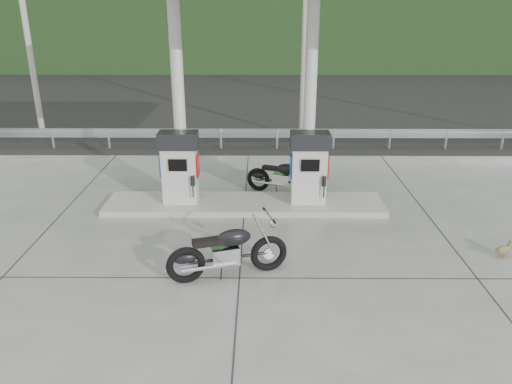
{
  "coord_description": "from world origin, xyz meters",
  "views": [
    {
      "loc": [
        0.37,
        -9.22,
        4.92
      ],
      "look_at": [
        0.3,
        1.0,
        1.0
      ],
      "focal_mm": 35.0,
      "sensor_mm": 36.0,
      "label": 1
    }
  ],
  "objects_px": {
    "motorcycle_left": "(228,252)",
    "motorcycle_right": "(283,177)",
    "gas_pump_left": "(180,168)",
    "duck": "(504,250)",
    "gas_pump_right": "(309,168)"
  },
  "relations": [
    {
      "from": "motorcycle_left",
      "to": "motorcycle_right",
      "type": "height_order",
      "value": "motorcycle_left"
    },
    {
      "from": "gas_pump_left",
      "to": "motorcycle_right",
      "type": "height_order",
      "value": "gas_pump_left"
    },
    {
      "from": "gas_pump_left",
      "to": "motorcycle_right",
      "type": "xyz_separation_m",
      "value": [
        2.62,
        0.97,
        -0.59
      ]
    },
    {
      "from": "motorcycle_right",
      "to": "duck",
      "type": "relative_size",
      "value": 4.4
    },
    {
      "from": "motorcycle_right",
      "to": "duck",
      "type": "xyz_separation_m",
      "value": [
        4.34,
        -3.6,
        -0.3
      ]
    },
    {
      "from": "gas_pump_left",
      "to": "duck",
      "type": "xyz_separation_m",
      "value": [
        6.96,
        -2.63,
        -0.89
      ]
    },
    {
      "from": "gas_pump_right",
      "to": "duck",
      "type": "relative_size",
      "value": 4.09
    },
    {
      "from": "motorcycle_right",
      "to": "gas_pump_right",
      "type": "bearing_deg",
      "value": -39.77
    },
    {
      "from": "motorcycle_left",
      "to": "gas_pump_left",
      "type": "bearing_deg",
      "value": 95.32
    },
    {
      "from": "motorcycle_left",
      "to": "motorcycle_right",
      "type": "distance_m",
      "value": 4.56
    },
    {
      "from": "motorcycle_left",
      "to": "duck",
      "type": "relative_size",
      "value": 4.95
    },
    {
      "from": "gas_pump_right",
      "to": "duck",
      "type": "distance_m",
      "value": 4.67
    },
    {
      "from": "gas_pump_left",
      "to": "gas_pump_right",
      "type": "distance_m",
      "value": 3.2
    },
    {
      "from": "gas_pump_left",
      "to": "motorcycle_right",
      "type": "bearing_deg",
      "value": 20.42
    },
    {
      "from": "gas_pump_left",
      "to": "motorcycle_right",
      "type": "distance_m",
      "value": 2.86
    }
  ]
}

